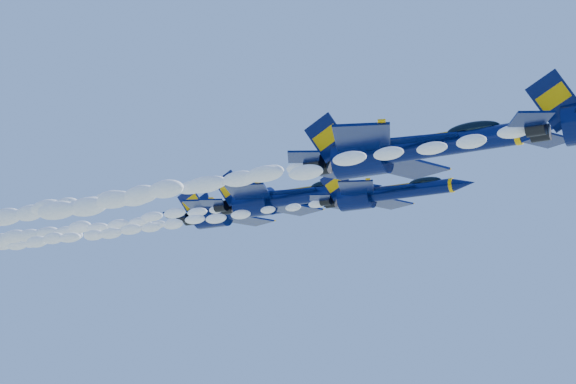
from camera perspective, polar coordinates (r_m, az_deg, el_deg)
The scene contains 9 objects.
smoke_trail_jet_lead at distance 58.66m, azimuth -3.01°, elevation 0.99°, with size 41.00×1.73×1.56m, color white.
jet_second at distance 63.23m, azimuth 8.59°, elevation 3.03°, with size 19.97×16.38×7.42m.
smoke_trail_jet_second at distance 77.77m, azimuth -11.78°, elevation -0.41°, with size 41.00×2.07×1.86m, color white.
jet_third at distance 75.74m, azimuth 6.97°, elevation -0.08°, with size 15.07×12.37×5.60m.
smoke_trail_jet_third at distance 89.12m, azimuth -9.24°, elevation -2.38°, with size 41.00×1.56×1.40m, color white.
jet_fourth at distance 86.57m, azimuth -0.15°, elevation -0.41°, with size 19.82×16.26×7.37m.
smoke_trail_jet_fourth at distance 103.51m, azimuth -14.26°, elevation -2.49°, with size 41.00×2.05×1.85m, color white.
jet_fifth at distance 99.16m, azimuth -3.48°, elevation -1.36°, with size 19.95×16.37×7.42m.
smoke_trail_jet_fifth at distance 117.08m, azimuth -15.54°, elevation -3.06°, with size 41.00×2.06×1.86m, color white.
Camera 1 is at (24.46, -61.27, 134.69)m, focal length 50.00 mm.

